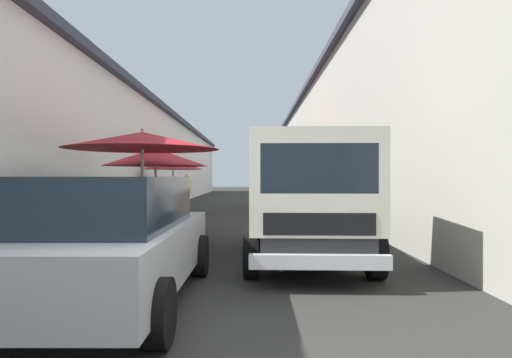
{
  "coord_description": "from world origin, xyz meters",
  "views": [
    {
      "loc": [
        -3.3,
        -0.61,
        1.45
      ],
      "look_at": [
        12.32,
        -0.71,
        1.37
      ],
      "focal_mm": 30.5,
      "sensor_mm": 36.0,
      "label": 1
    }
  ],
  "objects": [
    {
      "name": "vendor_by_crates",
      "position": [
        15.46,
        2.27,
        0.87
      ],
      "size": [
        0.59,
        0.33,
        1.53
      ],
      "color": "#232328",
      "rests_on": "ground"
    },
    {
      "name": "delivery_truck",
      "position": [
        3.54,
        -1.49,
        1.04
      ],
      "size": [
        4.99,
        2.13,
        2.08
      ],
      "color": "black",
      "rests_on": "ground"
    },
    {
      "name": "ground",
      "position": [
        13.5,
        0.0,
        0.0
      ],
      "size": [
        90.0,
        90.0,
        0.0
      ],
      "primitive_type": "plane",
      "color": "#282826"
    },
    {
      "name": "parked_scooter",
      "position": [
        10.03,
        2.31,
        0.45
      ],
      "size": [
        1.69,
        0.32,
        1.14
      ],
      "color": "black",
      "rests_on": "ground"
    },
    {
      "name": "building_right_concrete",
      "position": [
        15.75,
        -7.03,
        3.17
      ],
      "size": [
        49.8,
        7.5,
        6.32
      ],
      "color": "#A39E93",
      "rests_on": "ground"
    },
    {
      "name": "hatchback_car",
      "position": [
        1.66,
        1.03,
        0.74
      ],
      "size": [
        3.92,
        1.95,
        1.45
      ],
      "color": "#ADAFB5",
      "rests_on": "ground"
    },
    {
      "name": "fruit_stall_near_left",
      "position": [
        12.84,
        2.36,
        1.67
      ],
      "size": [
        2.21,
        2.21,
        2.23
      ],
      "color": "#9E9EA3",
      "rests_on": "ground"
    },
    {
      "name": "fruit_stall_near_right",
      "position": [
        7.2,
        1.73,
        1.65
      ],
      "size": [
        2.49,
        2.49,
        2.21
      ],
      "color": "#9E9EA3",
      "rests_on": "ground"
    },
    {
      "name": "fruit_stall_far_left",
      "position": [
        15.09,
        -2.05,
        1.7
      ],
      "size": [
        2.72,
        2.72,
        2.2
      ],
      "color": "#9E9EA3",
      "rests_on": "ground"
    },
    {
      "name": "fruit_stall_mid_lane",
      "position": [
        18.44,
        -1.81,
        1.52
      ],
      "size": [
        2.29,
        2.29,
        2.08
      ],
      "color": "#9E9EA3",
      "rests_on": "ground"
    },
    {
      "name": "building_left_whitewash",
      "position": [
        15.75,
        7.03,
        2.36
      ],
      "size": [
        49.8,
        7.5,
        4.7
      ],
      "color": "silver",
      "rests_on": "ground"
    },
    {
      "name": "fruit_stall_far_right",
      "position": [
        4.75,
        1.42,
        1.81
      ],
      "size": [
        2.85,
        2.85,
        2.36
      ],
      "color": "#9E9EA3",
      "rests_on": "ground"
    }
  ]
}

